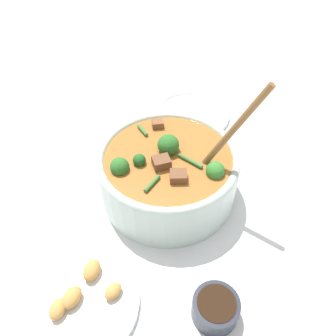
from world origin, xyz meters
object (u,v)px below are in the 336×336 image
at_px(empty_plate, 192,114).
at_px(food_plate, 80,301).
at_px(stew_bowl, 168,171).
at_px(condiment_bowl, 215,308).

xyz_separation_m(empty_plate, food_plate, (-0.19, -0.51, 0.00)).
height_order(stew_bowl, empty_plate, stew_bowl).
xyz_separation_m(stew_bowl, food_plate, (-0.13, -0.24, -0.06)).
xyz_separation_m(condiment_bowl, food_plate, (-0.22, 0.01, -0.01)).
bearing_deg(empty_plate, condiment_bowl, -87.01).
relative_size(empty_plate, food_plate, 1.05).
distance_m(stew_bowl, empty_plate, 0.28).
height_order(condiment_bowl, empty_plate, condiment_bowl).
bearing_deg(stew_bowl, condiment_bowl, -71.98).
distance_m(stew_bowl, condiment_bowl, 0.27).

